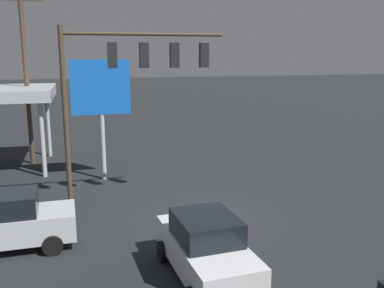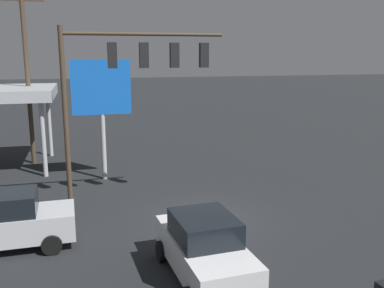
{
  "view_description": "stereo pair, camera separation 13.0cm",
  "coord_description": "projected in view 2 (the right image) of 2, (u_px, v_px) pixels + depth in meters",
  "views": [
    {
      "loc": [
        4.64,
        15.45,
        6.46
      ],
      "look_at": [
        0.0,
        -2.0,
        2.61
      ],
      "focal_mm": 40.0,
      "sensor_mm": 36.0,
      "label": 1
    },
    {
      "loc": [
        4.51,
        15.48,
        6.46
      ],
      "look_at": [
        0.0,
        -2.0,
        2.61
      ],
      "focal_mm": 40.0,
      "sensor_mm": 36.0,
      "label": 2
    }
  ],
  "objects": [
    {
      "name": "ground_plane",
      "position": [
        204.0,
        218.0,
        17.11
      ],
      "size": [
        200.0,
        200.0,
        0.0
      ],
      "primitive_type": "plane",
      "color": "black"
    },
    {
      "name": "traffic_signal_assembly",
      "position": [
        128.0,
        74.0,
        17.08
      ],
      "size": [
        6.5,
        0.43,
        7.49
      ],
      "color": "#473828",
      "rests_on": "ground"
    },
    {
      "name": "utility_pole",
      "position": [
        27.0,
        74.0,
        24.5
      ],
      "size": [
        2.4,
        0.26,
        9.96
      ],
      "color": "#473828",
      "rests_on": "ground"
    },
    {
      "name": "price_sign",
      "position": [
        101.0,
        92.0,
        21.49
      ],
      "size": [
        2.95,
        0.27,
        6.15
      ],
      "color": "#B7B7BC",
      "rests_on": "ground"
    },
    {
      "name": "sedan_far",
      "position": [
        204.0,
        248.0,
        12.33
      ],
      "size": [
        2.3,
        4.51,
        1.93
      ],
      "rotation": [
        0.0,
        0.0,
        1.64
      ],
      "color": "silver",
      "rests_on": "ground"
    },
    {
      "name": "sedan_waiting",
      "position": [
        7.0,
        221.0,
        14.27
      ],
      "size": [
        4.45,
        2.16,
        1.93
      ],
      "rotation": [
        0.0,
        0.0,
        0.03
      ],
      "color": "silver",
      "rests_on": "ground"
    }
  ]
}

